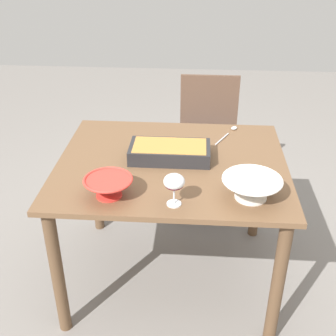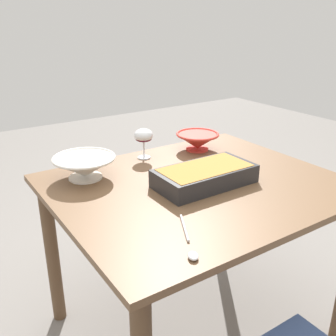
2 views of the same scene
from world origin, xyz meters
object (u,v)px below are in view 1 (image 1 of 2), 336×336
at_px(mixing_bowl, 109,186).
at_px(casserole_dish, 170,151).
at_px(chair, 208,136).
at_px(serving_spoon, 230,132).
at_px(dining_table, 172,181).
at_px(wine_glass, 174,183).
at_px(small_bowl, 252,187).

bearing_deg(mixing_bowl, casserole_dish, 56.24).
height_order(chair, serving_spoon, chair).
height_order(dining_table, wine_glass, wine_glass).
height_order(chair, casserole_dish, chair).
height_order(mixing_bowl, serving_spoon, mixing_bowl).
height_order(mixing_bowl, small_bowl, small_bowl).
bearing_deg(dining_table, chair, 76.65).
bearing_deg(wine_glass, small_bowl, 13.18).
distance_m(chair, casserole_dish, 0.88).
relative_size(wine_glass, mixing_bowl, 0.68).
height_order(wine_glass, serving_spoon, wine_glass).
relative_size(wine_glass, casserole_dish, 0.36).
xyz_separation_m(wine_glass, serving_spoon, (0.27, 0.73, -0.10)).
relative_size(dining_table, mixing_bowl, 5.29).
distance_m(dining_table, casserole_dish, 0.16).
height_order(chair, small_bowl, chair).
bearing_deg(small_bowl, dining_table, 140.47).
bearing_deg(small_bowl, serving_spoon, 94.77).
relative_size(mixing_bowl, small_bowl, 0.83).
xyz_separation_m(small_bowl, serving_spoon, (-0.05, 0.65, -0.05)).
bearing_deg(mixing_bowl, small_bowl, 2.98).
bearing_deg(casserole_dish, wine_glass, -83.58).
bearing_deg(chair, serving_spoon, -77.48).
bearing_deg(casserole_dish, serving_spoon, 45.97).
distance_m(chair, wine_glass, 1.27).
height_order(wine_glass, casserole_dish, wine_glass).
relative_size(wine_glass, small_bowl, 0.56).
height_order(dining_table, small_bowl, small_bowl).
xyz_separation_m(dining_table, chair, (0.20, 0.83, -0.14)).
relative_size(dining_table, small_bowl, 4.37).
bearing_deg(chair, dining_table, -103.35).
height_order(dining_table, chair, chair).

